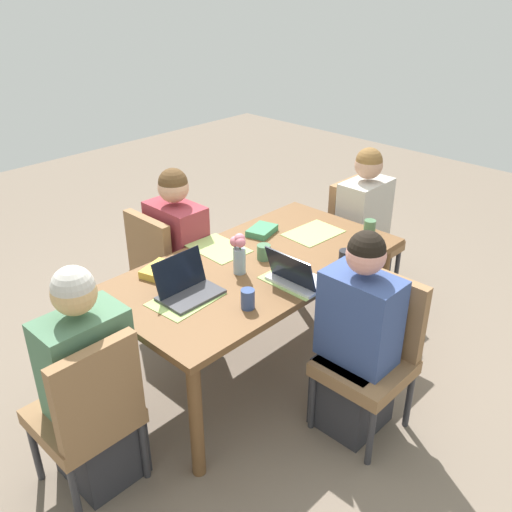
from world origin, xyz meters
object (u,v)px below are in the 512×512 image
object	(u,v)px
chair_head_right_left_mid	(358,232)
coffee_mug_centre_left	(248,299)
dining_table	(256,276)
person_far_left_far	(179,263)
chair_near_left_near	(374,348)
person_head_right_left_mid	(362,235)
book_blue_cover	(262,231)
flower_vase	(239,252)
person_head_left_right_near	(91,391)
chair_far_left_far	(165,267)
chair_head_left_right_near	(89,410)
laptop_near_left_near	(296,277)
coffee_mug_near_left	(345,257)
coffee_mug_near_right	(370,227)
person_near_left_near	(357,346)
coffee_mug_centre_right	(264,252)
laptop_head_left_right_near	(187,288)
book_red_cover	(159,270)

from	to	relation	value
chair_head_right_left_mid	coffee_mug_centre_left	world-z (taller)	chair_head_right_left_mid
dining_table	person_far_left_far	world-z (taller)	person_far_left_far
chair_head_right_left_mid	chair_near_left_near	bearing A→B (deg)	-142.28
person_head_right_left_mid	book_blue_cover	xyz separation A→B (m)	(-0.87, 0.22, 0.25)
person_head_right_left_mid	flower_vase	world-z (taller)	person_head_right_left_mid
book_blue_cover	person_head_left_right_near	bearing A→B (deg)	175.71
dining_table	flower_vase	bearing A→B (deg)	-177.85
coffee_mug_centre_left	chair_far_left_far	bearing A→B (deg)	76.13
chair_head_left_right_near	laptop_near_left_near	size ratio (longest dim) A/B	2.81
chair_head_right_left_mid	chair_far_left_far	size ratio (longest dim) A/B	1.00
coffee_mug_near_left	coffee_mug_near_right	distance (m)	0.47
person_near_left_near	chair_head_left_right_near	xyz separation A→B (m)	(-1.23, 0.63, -0.03)
coffee_mug_centre_left	coffee_mug_centre_right	size ratio (longest dim) A/B	1.16
coffee_mug_centre_right	laptop_head_left_right_near	bearing A→B (deg)	179.09
chair_head_left_right_near	coffee_mug_near_right	distance (m)	2.06
chair_head_right_left_mid	coffee_mug_near_right	distance (m)	0.65
coffee_mug_centre_right	person_head_right_left_mid	bearing A→B (deg)	1.65
person_head_right_left_mid	book_red_cover	xyz separation A→B (m)	(-1.67, 0.27, 0.25)
book_blue_cover	dining_table	bearing A→B (deg)	-156.63
book_blue_cover	coffee_mug_near_right	bearing A→B (deg)	-61.12
person_near_left_near	coffee_mug_near_right	bearing A→B (deg)	30.89
coffee_mug_near_left	chair_near_left_near	bearing A→B (deg)	-123.87
person_near_left_near	person_far_left_far	size ratio (longest dim) A/B	1.00
coffee_mug_centre_right	coffee_mug_near_left	bearing A→B (deg)	-53.16
coffee_mug_near_right	laptop_near_left_near	bearing A→B (deg)	-174.80
laptop_head_left_right_near	coffee_mug_centre_right	distance (m)	0.59
chair_head_right_left_mid	book_blue_cover	distance (m)	0.98
flower_vase	chair_near_left_near	bearing A→B (deg)	-73.41
coffee_mug_centre_left	chair_head_right_left_mid	bearing A→B (deg)	14.32
chair_head_right_left_mid	coffee_mug_near_right	size ratio (longest dim) A/B	9.59
chair_head_right_left_mid	coffee_mug_near_left	world-z (taller)	chair_head_right_left_mid
chair_near_left_near	coffee_mug_centre_right	size ratio (longest dim) A/B	9.84
dining_table	person_head_left_right_near	size ratio (longest dim) A/B	1.51
person_far_left_far	dining_table	bearing A→B (deg)	-86.44
laptop_head_left_right_near	coffee_mug_centre_left	bearing A→B (deg)	-67.19
flower_vase	chair_far_left_far	bearing A→B (deg)	87.92
coffee_mug_centre_left	flower_vase	bearing A→B (deg)	51.99
chair_near_left_near	person_head_right_left_mid	size ratio (longest dim) A/B	0.75
person_head_right_left_mid	chair_head_left_right_near	xyz separation A→B (m)	(-2.41, -0.14, -0.03)
person_far_left_far	coffee_mug_centre_left	xyz separation A→B (m)	(-0.33, -0.99, 0.28)
laptop_head_left_right_near	chair_far_left_far	bearing A→B (deg)	61.70
chair_far_left_far	chair_head_left_right_near	distance (m)	1.38
laptop_near_left_near	laptop_head_left_right_near	distance (m)	0.60
person_far_left_far	book_red_cover	size ratio (longest dim) A/B	5.97
person_near_left_near	chair_head_left_right_near	distance (m)	1.38
coffee_mug_near_right	coffee_mug_centre_left	xyz separation A→B (m)	(-1.19, -0.05, 0.01)
chair_head_right_left_mid	person_head_left_right_near	size ratio (longest dim) A/B	0.75
coffee_mug_near_left	person_head_right_left_mid	bearing A→B (deg)	26.68
chair_near_left_near	coffee_mug_centre_left	xyz separation A→B (m)	(-0.47, 0.49, 0.31)
person_far_left_far	book_red_cover	world-z (taller)	person_far_left_far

